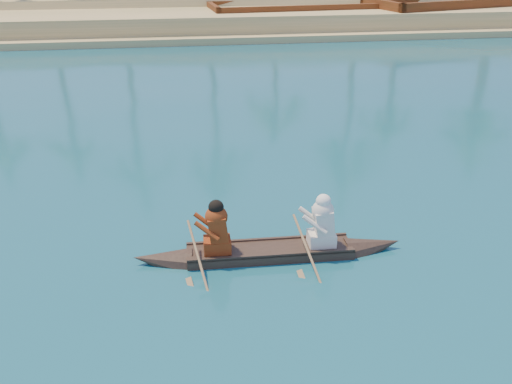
{
  "coord_description": "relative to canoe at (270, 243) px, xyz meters",
  "views": [
    {
      "loc": [
        -4.91,
        -8.89,
        5.4
      ],
      "look_at": [
        -3.39,
        0.99,
        0.88
      ],
      "focal_mm": 40.0,
      "sensor_mm": 36.0,
      "label": 1
    }
  ],
  "objects": [
    {
      "name": "canoe",
      "position": [
        0.0,
        0.0,
        0.0
      ],
      "size": [
        4.97,
        0.79,
        1.36
      ],
      "rotation": [
        0.0,
        0.0,
        -0.03
      ],
      "color": "#3D2B21",
      "rests_on": "ground"
    },
    {
      "name": "shrub_cluster",
      "position": [
        3.28,
        31.46,
        0.94
      ],
      "size": [
        100.0,
        6.0,
        2.4
      ],
      "primitive_type": null,
      "color": "#1C3F16",
      "rests_on": "ground"
    },
    {
      "name": "ground",
      "position": [
        3.28,
        -0.04,
        -0.26
      ],
      "size": [
        160.0,
        160.0,
        0.0
      ],
      "primitive_type": "plane",
      "color": "#0C3E52",
      "rests_on": "ground"
    },
    {
      "name": "barge_mid",
      "position": [
        6.78,
        26.96,
        0.4
      ],
      "size": [
        11.67,
        4.71,
        1.9
      ],
      "rotation": [
        0.0,
        0.0,
        0.08
      ],
      "color": "maroon",
      "rests_on": "ground"
    },
    {
      "name": "barge_right",
      "position": [
        17.37,
        26.96,
        0.49
      ],
      "size": [
        13.54,
        7.46,
        2.14
      ],
      "rotation": [
        0.0,
        0.0,
        0.26
      ],
      "color": "maroon",
      "rests_on": "ground"
    }
  ]
}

